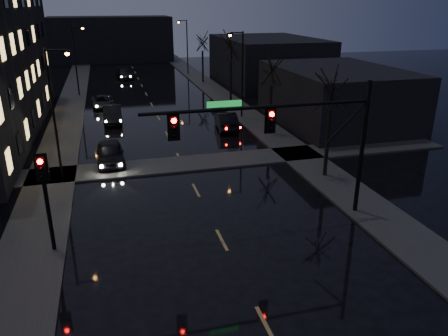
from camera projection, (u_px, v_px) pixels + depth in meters
sidewalk_left at (68, 115)px, 42.79m from camera, size 3.00×140.00×0.12m
sidewalk_right at (234, 105)px, 46.92m from camera, size 3.00×140.00×0.12m
sidewalk_cross at (183, 164)px, 29.97m from camera, size 40.00×3.00×0.12m
commercial_right_near at (336, 96)px, 39.63m from camera, size 10.00×14.00×5.00m
commercial_right_far at (267, 60)px, 59.67m from camera, size 12.00×18.00×6.00m
far_block at (111, 39)px, 81.53m from camera, size 22.00×10.00×8.00m
signal_mast at (295, 129)px, 20.61m from camera, size 11.11×0.41×7.00m
signal_pole_left at (45, 190)px, 18.52m from camera, size 0.35×0.41×4.53m
tree_near at (333, 79)px, 25.75m from camera, size 3.52×3.52×8.08m
tree_mid_a at (272, 64)px, 34.92m from camera, size 3.30×3.30×7.58m
tree_mid_b at (231, 42)px, 45.47m from camera, size 3.74×3.74×8.59m
tree_far at (202, 37)px, 58.30m from camera, size 3.43×3.43×7.88m
streetlight_l_near at (56, 104)px, 26.00m from camera, size 1.53×0.28×8.00m
streetlight_l_far at (77, 55)px, 50.36m from camera, size 1.53×0.28×8.00m
streetlight_r_mid at (240, 68)px, 40.51m from camera, size 1.53×0.28×8.00m
streetlight_r_far at (186, 42)px, 65.78m from camera, size 1.53×0.28×8.00m
oncoming_car_a at (110, 153)px, 29.91m from camera, size 1.92×4.57×1.54m
oncoming_car_b at (112, 114)px, 40.34m from camera, size 1.70×4.70×1.54m
oncoming_car_c at (103, 102)px, 45.94m from camera, size 2.37×4.71×1.28m
oncoming_car_d at (125, 74)px, 63.33m from camera, size 2.55×5.25×1.47m
lead_car at (226, 121)px, 38.10m from camera, size 2.12×4.74×1.51m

